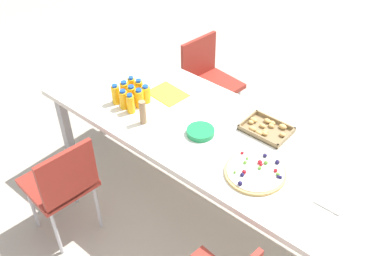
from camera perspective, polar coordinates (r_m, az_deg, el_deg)
The scene contains 19 objects.
ground_plane at distance 3.33m, azimuth 2.69°, elevation -10.44°, with size 12.00×12.00×0.00m, color #B2A899.
party_table at distance 2.84m, azimuth 3.10°, elevation -1.44°, with size 2.54×0.88×0.75m.
chair_near_left at distance 2.94m, azimuth -16.56°, elevation -6.80°, with size 0.44×0.44×0.83m.
chair_far_left at distance 3.78m, azimuth 2.08°, elevation 6.61°, with size 0.44×0.44×0.83m.
juice_bottle_0 at distance 3.06m, azimuth -9.93°, elevation 4.33°, with size 0.06×0.06×0.15m.
juice_bottle_1 at distance 3.01m, azimuth -8.90°, elevation 3.69°, with size 0.06×0.06×0.14m.
juice_bottle_2 at distance 2.96m, azimuth -8.02°, elevation 3.16°, with size 0.05×0.05×0.15m.
juice_bottle_3 at distance 3.10m, azimuth -8.78°, elevation 4.84°, with size 0.06×0.06×0.14m.
juice_bottle_4 at distance 3.06m, azimuth -7.86°, elevation 4.36°, with size 0.06×0.06×0.13m.
juice_bottle_5 at distance 3.01m, azimuth -6.87°, elevation 3.86°, with size 0.06×0.06×0.14m.
juice_bottle_6 at distance 3.14m, azimuth -7.88°, elevation 5.44°, with size 0.05×0.05×0.14m.
juice_bottle_7 at distance 3.10m, azimuth -6.91°, elevation 5.08°, with size 0.06×0.06×0.14m.
juice_bottle_8 at distance 3.05m, azimuth -6.04°, elevation 4.41°, with size 0.06×0.06×0.13m.
fruit_pizza at distance 2.54m, azimuth 8.27°, elevation -5.68°, with size 0.36×0.36×0.05m.
snack_tray at distance 2.85m, azimuth 9.65°, elevation -0.05°, with size 0.30×0.22×0.04m.
plate_stack at distance 2.78m, azimuth 1.11°, elevation -0.49°, with size 0.18×0.18×0.03m.
napkin_stack at distance 2.50m, azimuth 17.88°, elevation -8.99°, with size 0.15×0.15×0.01m, color white.
cardboard_tube at distance 2.84m, azimuth -6.45°, elevation 2.05°, with size 0.04×0.04×0.17m, color #9E7A56.
paper_folder at distance 3.15m, azimuth -3.20°, elevation 4.48°, with size 0.26×0.20×0.01m, color yellow.
Camera 1 is at (1.27, -1.75, 2.54)m, focal length 40.88 mm.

